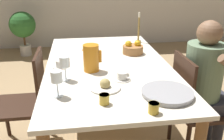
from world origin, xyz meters
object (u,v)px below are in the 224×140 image
teacup_near_person (122,77)px  potted_plant (23,27)px  serving_tray (167,93)px  red_pitcher (91,58)px  teacup_across (60,65)px  person_seated (207,79)px  candlestick_tall (139,31)px  wine_glass_water (65,63)px  bread_plate (105,86)px  chair_person_side (194,105)px  fruit_bowl (133,49)px  jam_jar_red (154,107)px  chair_opposite (28,100)px  wine_glass_juice (57,78)px  jam_jar_amber (104,99)px

teacup_near_person → potted_plant: bearing=112.7°
potted_plant → teacup_near_person: bearing=-67.3°
teacup_near_person → serving_tray: size_ratio=0.38×
red_pitcher → teacup_across: bearing=156.8°
red_pitcher → potted_plant: bearing=110.6°
person_seated → candlestick_tall: person_seated is taller
teacup_across → serving_tray: bearing=-40.2°
wine_glass_water → bread_plate: size_ratio=0.84×
red_pitcher → teacup_across: size_ratio=1.69×
person_seated → teacup_near_person: person_seated is taller
chair_person_side → teacup_near_person: size_ratio=7.19×
wine_glass_water → fruit_bowl: size_ratio=0.91×
candlestick_tall → jam_jar_red: bearing=-100.3°
chair_opposite → teacup_near_person: size_ratio=7.19×
chair_person_side → bread_plate: bearing=-74.5°
bread_plate → candlestick_tall: (0.49, 1.09, 0.11)m
chair_opposite → jam_jar_red: (0.85, -0.83, 0.34)m
jam_jar_red → potted_plant: bearing=111.3°
red_pitcher → bread_plate: bearing=-77.9°
wine_glass_water → teacup_across: 0.28m
red_pitcher → potted_plant: red_pitcher is taller
wine_glass_juice → jam_jar_amber: size_ratio=2.67×
jam_jar_red → wine_glass_water: bearing=133.6°
jam_jar_amber → wine_glass_water: bearing=121.7°
chair_opposite → bread_plate: bearing=-128.2°
jam_jar_red → potted_plant: size_ratio=0.08×
wine_glass_juice → bread_plate: size_ratio=0.81×
wine_glass_water → fruit_bowl: bearing=41.0°
chair_person_side → jam_jar_amber: bearing=-62.4°
person_seated → candlestick_tall: (-0.36, 0.86, 0.21)m
serving_tray → bread_plate: bread_plate is taller
red_pitcher → wine_glass_juice: 0.46m
wine_glass_juice → chair_opposite: bearing=119.7°
teacup_near_person → serving_tray: bearing=-48.9°
chair_person_side → chair_opposite: size_ratio=1.00×
serving_tray → bread_plate: 0.40m
person_seated → red_pitcher: person_seated is taller
serving_tray → teacup_near_person: bearing=131.1°
potted_plant → candlestick_tall: bearing=-52.2°
chair_person_side → chair_opposite: 1.41m
wine_glass_water → teacup_near_person: bearing=-7.8°
serving_tray → potted_plant: size_ratio=0.40×
bread_plate → fruit_bowl: 0.78m
bread_plate → fruit_bowl: bearing=64.0°
red_pitcher → jam_jar_red: red_pitcher is taller
red_pitcher → serving_tray: size_ratio=0.64×
wine_glass_water → jam_jar_red: (0.49, -0.52, -0.09)m
wine_glass_juice → serving_tray: (0.68, -0.08, -0.11)m
wine_glass_water → serving_tray: size_ratio=0.53×
person_seated → wine_glass_water: 1.14m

